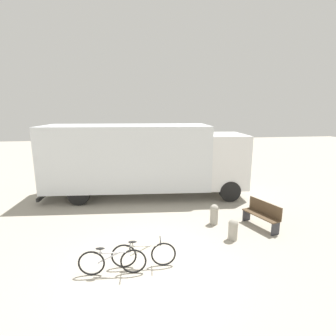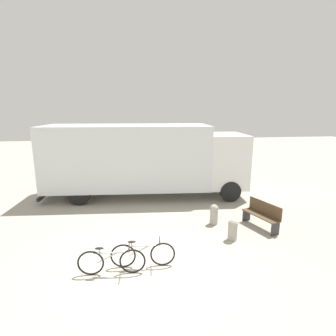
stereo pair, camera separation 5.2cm
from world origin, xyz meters
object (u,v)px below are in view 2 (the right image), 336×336
park_bench (262,214)px  bicycle_middle (143,254)px  bollard_near_bench (233,229)px  bollard_far_bench (214,213)px  delivery_truck (144,157)px  bicycle_near (111,261)px

park_bench → bicycle_middle: 4.57m
park_bench → bollard_near_bench: bearing=99.1°
bollard_near_bench → bollard_far_bench: (-0.22, 1.20, 0.03)m
park_bench → bollard_far_bench: park_bench is taller
delivery_truck → bollard_near_bench: delivery_truck is taller
park_bench → bollard_near_bench: 1.53m
bollard_near_bench → bicycle_middle: bearing=-159.7°
park_bench → bicycle_near: 5.38m
bollard_near_bench → bicycle_near: bearing=-160.7°
delivery_truck → bicycle_near: (-1.13, -6.11, -1.49)m
bicycle_middle → bollard_far_bench: bearing=44.1°
bicycle_middle → bollard_near_bench: bearing=23.8°
delivery_truck → bollard_far_bench: size_ratio=12.78×
bicycle_near → delivery_truck: bearing=83.1°
bicycle_near → bollard_near_bench: (3.65, 1.28, 0.02)m
delivery_truck → bicycle_near: size_ratio=5.59×
park_bench → delivery_truck: bearing=24.0°
bollard_near_bench → bollard_far_bench: bearing=100.6°
delivery_truck → park_bench: (3.86, -4.11, -1.36)m
bicycle_middle → bicycle_near: bearing=-161.0°
park_bench → bollard_far_bench: (-1.57, 0.48, -0.08)m
park_bench → bollard_far_bench: size_ratio=1.99×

